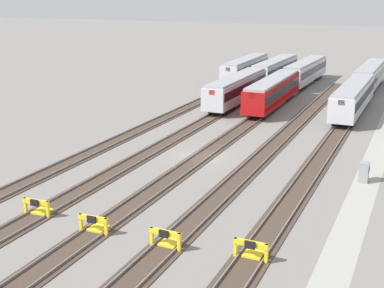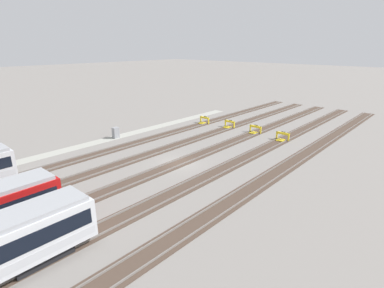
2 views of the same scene
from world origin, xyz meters
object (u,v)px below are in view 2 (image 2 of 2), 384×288
object	(u,v)px
bumper_stop_near_inner_track	(229,125)
bumper_stop_middle_track	(255,130)
bumper_stop_far_inner_track	(282,137)
electrical_cabinet	(116,133)
bumper_stop_nearest_track	(204,121)

from	to	relation	value
bumper_stop_near_inner_track	bumper_stop_middle_track	world-z (taller)	same
bumper_stop_far_inner_track	electrical_cabinet	xyz separation A→B (m)	(15.39, -19.03, 0.29)
bumper_stop_near_inner_track	bumper_stop_far_inner_track	xyz separation A→B (m)	(0.74, 9.90, 0.00)
bumper_stop_nearest_track	bumper_stop_far_inner_track	xyz separation A→B (m)	(0.07, 14.84, 0.00)
bumper_stop_nearest_track	bumper_stop_far_inner_track	size ratio (longest dim) A/B	1.00
bumper_stop_nearest_track	bumper_stop_far_inner_track	bearing A→B (deg)	89.73
bumper_stop_nearest_track	electrical_cabinet	world-z (taller)	electrical_cabinet
bumper_stop_middle_track	bumper_stop_near_inner_track	bearing A→B (deg)	-90.14
bumper_stop_middle_track	electrical_cabinet	bearing A→B (deg)	-41.15
bumper_stop_near_inner_track	bumper_stop_middle_track	distance (m)	4.96
bumper_stop_middle_track	bumper_stop_far_inner_track	world-z (taller)	same
bumper_stop_near_inner_track	electrical_cabinet	distance (m)	18.53
bumper_stop_nearest_track	bumper_stop_middle_track	xyz separation A→B (m)	(-0.65, 9.90, 0.00)
bumper_stop_near_inner_track	bumper_stop_middle_track	bearing A→B (deg)	89.86
bumper_stop_middle_track	electrical_cabinet	xyz separation A→B (m)	(16.11, -14.08, 0.29)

